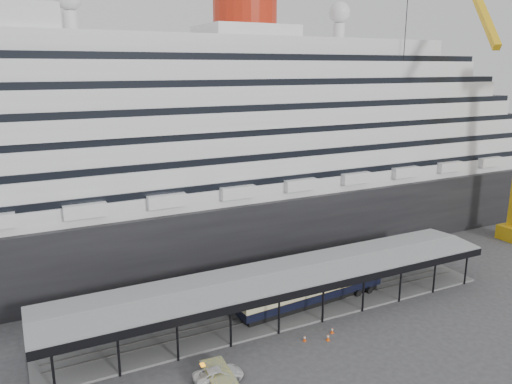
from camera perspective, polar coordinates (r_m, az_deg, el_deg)
ground at (r=57.96m, az=5.65°, el=-15.56°), size 200.00×200.00×0.00m
cruise_ship at (r=79.87m, az=-6.40°, el=6.63°), size 130.00×30.00×43.90m
platform_canopy at (r=60.65m, az=3.14°, el=-11.57°), size 56.00×9.18×5.30m
port_truck at (r=49.80m, az=-4.31°, el=-20.09°), size 4.90×2.51×1.32m
pullman_carriage at (r=62.62m, az=6.53°, el=-10.69°), size 20.56×4.24×20.04m
traffic_cone_left at (r=56.01m, az=5.58°, el=-16.29°), size 0.46×0.46×0.69m
traffic_cone_mid at (r=57.82m, az=8.70°, el=-15.34°), size 0.42×0.42×0.70m
traffic_cone_right at (r=56.39m, az=8.24°, el=-16.09°), size 0.42×0.42×0.79m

